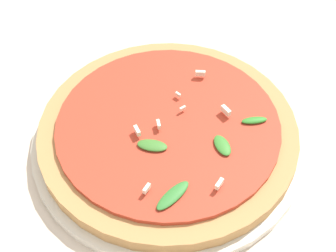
# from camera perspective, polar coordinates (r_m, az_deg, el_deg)

# --- Properties ---
(ground_plane) EXTENTS (6.00, 6.00, 0.00)m
(ground_plane) POSITION_cam_1_polar(r_m,az_deg,el_deg) (0.55, -0.16, -5.29)
(ground_plane) COLOR beige
(pizza_arugula_main) EXTENTS (0.33, 0.33, 0.05)m
(pizza_arugula_main) POSITION_cam_1_polar(r_m,az_deg,el_deg) (0.57, 0.01, -0.88)
(pizza_arugula_main) COLOR silver
(pizza_arugula_main) RESTS_ON ground_plane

